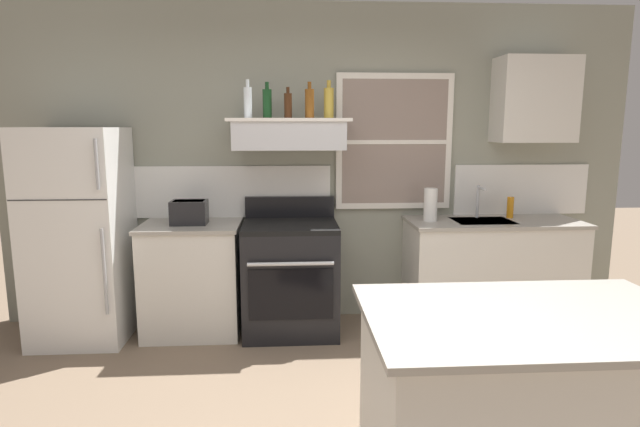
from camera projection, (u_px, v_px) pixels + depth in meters
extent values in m
cube|color=gray|center=(318.00, 165.00, 4.45)|extent=(5.40, 0.06, 2.70)
cube|color=white|center=(184.00, 192.00, 4.38)|extent=(2.50, 0.02, 0.44)
cube|color=white|center=(521.00, 189.00, 4.56)|extent=(1.20, 0.02, 0.44)
cube|color=white|center=(394.00, 142.00, 4.41)|extent=(1.00, 0.04, 1.15)
cube|color=gray|center=(394.00, 142.00, 4.40)|extent=(0.90, 0.01, 1.05)
cube|color=white|center=(395.00, 142.00, 4.39)|extent=(0.90, 0.02, 0.04)
cube|color=white|center=(80.00, 235.00, 4.04)|extent=(0.70, 0.68, 1.68)
cube|color=#333333|center=(57.00, 200.00, 3.65)|extent=(0.69, 0.00, 0.01)
cylinder|color=#A5A8AD|center=(104.00, 272.00, 3.72)|extent=(0.02, 0.02, 0.64)
cylinder|color=#A5A8AD|center=(97.00, 164.00, 3.59)|extent=(0.02, 0.02, 0.36)
cube|color=silver|center=(193.00, 280.00, 4.22)|extent=(0.76, 0.60, 0.88)
cube|color=#9E998E|center=(191.00, 225.00, 4.14)|extent=(0.79, 0.63, 0.03)
cube|color=black|center=(189.00, 212.00, 4.10)|extent=(0.28, 0.20, 0.19)
cube|color=black|center=(189.00, 201.00, 4.09)|extent=(0.24, 0.16, 0.01)
cube|color=black|center=(171.00, 208.00, 4.09)|extent=(0.02, 0.03, 0.02)
cube|color=black|center=(291.00, 280.00, 4.23)|extent=(0.76, 0.64, 0.87)
cube|color=black|center=(290.00, 226.00, 4.15)|extent=(0.76, 0.64, 0.04)
cube|color=black|center=(290.00, 207.00, 4.42)|extent=(0.76, 0.06, 0.18)
cube|color=black|center=(291.00, 294.00, 3.91)|extent=(0.65, 0.01, 0.40)
cylinder|color=silver|center=(291.00, 264.00, 3.83)|extent=(0.65, 0.03, 0.03)
cube|color=silver|center=(289.00, 135.00, 4.13)|extent=(0.88, 0.48, 0.22)
cube|color=#262628|center=(289.00, 147.00, 3.92)|extent=(0.75, 0.02, 0.04)
cube|color=white|center=(289.00, 120.00, 4.11)|extent=(0.96, 0.52, 0.02)
cylinder|color=silver|center=(248.00, 103.00, 4.02)|extent=(0.06, 0.06, 0.24)
cylinder|color=silver|center=(247.00, 83.00, 4.00)|extent=(0.03, 0.03, 0.06)
cylinder|color=#143819|center=(267.00, 104.00, 4.08)|extent=(0.07, 0.07, 0.23)
cylinder|color=#143819|center=(267.00, 86.00, 4.05)|extent=(0.03, 0.03, 0.06)
cylinder|color=#381E0F|center=(288.00, 106.00, 4.05)|extent=(0.06, 0.06, 0.19)
cylinder|color=#381E0F|center=(288.00, 90.00, 4.03)|extent=(0.03, 0.03, 0.05)
cylinder|color=brown|center=(310.00, 104.00, 4.06)|extent=(0.07, 0.07, 0.23)
cylinder|color=brown|center=(309.00, 85.00, 4.04)|extent=(0.03, 0.03, 0.06)
cylinder|color=#B29333|center=(329.00, 103.00, 4.14)|extent=(0.08, 0.08, 0.24)
cylinder|color=#B29333|center=(329.00, 84.00, 4.12)|extent=(0.03, 0.03, 0.06)
cube|color=silver|center=(491.00, 274.00, 4.37)|extent=(1.40, 0.60, 0.88)
cube|color=#9E998E|center=(494.00, 222.00, 4.30)|extent=(1.43, 0.63, 0.03)
cube|color=#B7BABC|center=(483.00, 221.00, 4.27)|extent=(0.48, 0.36, 0.01)
cylinder|color=silver|center=(478.00, 202.00, 4.38)|extent=(0.03, 0.03, 0.28)
cylinder|color=silver|center=(482.00, 189.00, 4.28)|extent=(0.02, 0.16, 0.02)
cylinder|color=white|center=(430.00, 205.00, 4.24)|extent=(0.11, 0.11, 0.27)
cylinder|color=orange|center=(510.00, 207.00, 4.39)|extent=(0.06, 0.06, 0.18)
cube|color=silver|center=(525.00, 417.00, 2.22)|extent=(1.32, 0.82, 0.88)
cube|color=#9E998E|center=(532.00, 317.00, 2.15)|extent=(1.40, 0.90, 0.03)
cube|color=silver|center=(535.00, 100.00, 4.29)|extent=(0.64, 0.32, 0.70)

